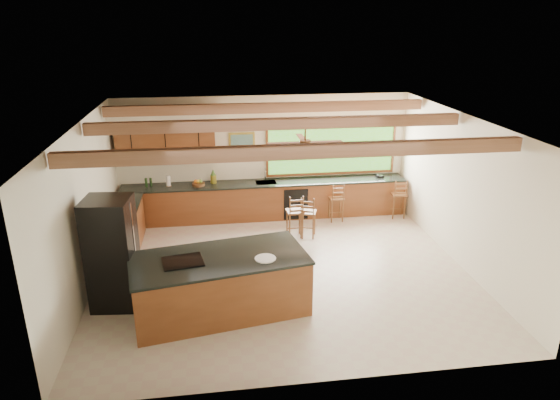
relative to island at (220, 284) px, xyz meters
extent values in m
plane|color=beige|center=(1.26, 1.23, -0.51)|extent=(7.20, 7.20, 0.00)
cube|color=white|center=(1.26, 4.48, 0.99)|extent=(7.20, 0.04, 3.00)
cube|color=white|center=(1.26, -2.02, 0.99)|extent=(7.20, 0.04, 3.00)
cube|color=white|center=(-2.34, 1.23, 0.99)|extent=(0.04, 6.50, 3.00)
cube|color=white|center=(4.86, 1.23, 0.99)|extent=(0.04, 6.50, 3.00)
cube|color=#A66F53|center=(1.26, 1.23, 2.49)|extent=(7.20, 6.50, 0.04)
cube|color=#95664A|center=(1.26, -0.37, 2.35)|extent=(7.10, 0.15, 0.22)
cube|color=#95664A|center=(1.26, 1.73, 2.35)|extent=(7.10, 0.15, 0.22)
cube|color=#95664A|center=(1.26, 3.53, 2.35)|extent=(7.10, 0.15, 0.22)
cube|color=brown|center=(-1.09, 4.29, 1.39)|extent=(2.30, 0.35, 0.70)
cube|color=white|center=(-1.09, 4.22, 1.99)|extent=(2.60, 0.50, 0.48)
cylinder|color=#FFEABF|center=(-1.79, 4.22, 1.76)|extent=(0.10, 0.10, 0.01)
cylinder|color=#FFEABF|center=(-0.39, 4.22, 1.76)|extent=(0.10, 0.10, 0.01)
cube|color=#6CB440|center=(2.96, 4.45, 1.16)|extent=(3.20, 0.04, 1.30)
cube|color=#A68D32|center=(0.71, 4.45, 1.34)|extent=(0.64, 0.03, 0.54)
cube|color=#467E5D|center=(0.71, 4.43, 1.34)|extent=(0.54, 0.01, 0.44)
cube|color=brown|center=(1.26, 4.14, -0.07)|extent=(7.00, 0.65, 0.88)
cube|color=black|center=(1.26, 4.14, 0.39)|extent=(7.04, 0.69, 0.04)
cube|color=brown|center=(-2.00, 2.58, -0.07)|extent=(0.65, 2.35, 0.88)
cube|color=black|center=(-2.00, 2.58, 0.39)|extent=(0.69, 2.39, 0.04)
cube|color=black|center=(1.96, 3.81, -0.09)|extent=(0.60, 0.02, 0.78)
cube|color=silver|center=(1.26, 4.14, 0.40)|extent=(0.50, 0.38, 0.03)
cylinder|color=silver|center=(1.26, 4.34, 0.56)|extent=(0.03, 0.03, 0.30)
cylinder|color=silver|center=(1.26, 4.24, 0.69)|extent=(0.03, 0.20, 0.03)
cylinder|color=white|center=(-1.10, 4.17, 0.54)|extent=(0.11, 0.11, 0.26)
cylinder|color=#21421A|center=(-1.62, 4.18, 0.52)|extent=(0.06, 0.06, 0.22)
cylinder|color=#21421A|center=(-1.52, 4.23, 0.51)|extent=(0.06, 0.06, 0.20)
cube|color=black|center=(4.17, 4.14, 0.45)|extent=(0.19, 0.16, 0.08)
cube|color=brown|center=(0.00, 0.00, -0.02)|extent=(3.05, 1.80, 0.97)
cube|color=black|center=(0.00, 0.00, 0.48)|extent=(3.10, 1.85, 0.04)
cube|color=black|center=(-0.58, -0.10, 0.51)|extent=(0.72, 0.61, 0.02)
cylinder|color=white|center=(0.76, -0.18, 0.51)|extent=(0.35, 0.35, 0.02)
cube|color=black|center=(-1.79, 0.46, 0.47)|extent=(0.83, 0.82, 1.96)
cube|color=silver|center=(-1.41, 0.46, 0.47)|extent=(0.03, 0.05, 1.80)
cube|color=brown|center=(2.07, 2.83, 0.08)|extent=(0.45, 0.45, 0.04)
cylinder|color=brown|center=(1.93, 2.69, -0.22)|extent=(0.03, 0.03, 0.57)
cylinder|color=brown|center=(2.21, 2.69, -0.22)|extent=(0.03, 0.03, 0.57)
cylinder|color=brown|center=(1.93, 2.97, -0.22)|extent=(0.03, 0.03, 0.57)
cylinder|color=brown|center=(2.21, 2.97, -0.22)|extent=(0.03, 0.03, 0.57)
cube|color=brown|center=(1.77, 2.83, 0.12)|extent=(0.39, 0.39, 0.04)
cylinder|color=brown|center=(1.62, 2.69, -0.20)|extent=(0.04, 0.04, 0.61)
cylinder|color=brown|center=(1.91, 2.69, -0.20)|extent=(0.04, 0.04, 0.61)
cylinder|color=brown|center=(1.62, 2.98, -0.20)|extent=(0.04, 0.04, 0.61)
cylinder|color=brown|center=(1.91, 2.98, -0.20)|extent=(0.04, 0.04, 0.61)
cube|color=brown|center=(2.94, 3.68, 0.08)|extent=(0.35, 0.35, 0.04)
cylinder|color=brown|center=(2.81, 3.55, -0.22)|extent=(0.03, 0.03, 0.57)
cylinder|color=brown|center=(3.08, 3.55, -0.22)|extent=(0.03, 0.03, 0.57)
cylinder|color=brown|center=(2.81, 3.82, -0.22)|extent=(0.03, 0.03, 0.57)
cylinder|color=brown|center=(3.08, 3.82, -0.22)|extent=(0.03, 0.03, 0.57)
cube|color=brown|center=(4.53, 3.68, 0.10)|extent=(0.39, 0.39, 0.04)
cylinder|color=brown|center=(4.39, 3.54, -0.21)|extent=(0.03, 0.03, 0.59)
cylinder|color=brown|center=(4.67, 3.54, -0.21)|extent=(0.03, 0.03, 0.59)
cylinder|color=brown|center=(4.39, 3.83, -0.21)|extent=(0.03, 0.03, 0.59)
cylinder|color=brown|center=(4.67, 3.83, -0.21)|extent=(0.03, 0.03, 0.59)
camera|label=1|loc=(-0.03, -7.50, 4.23)|focal=32.00mm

